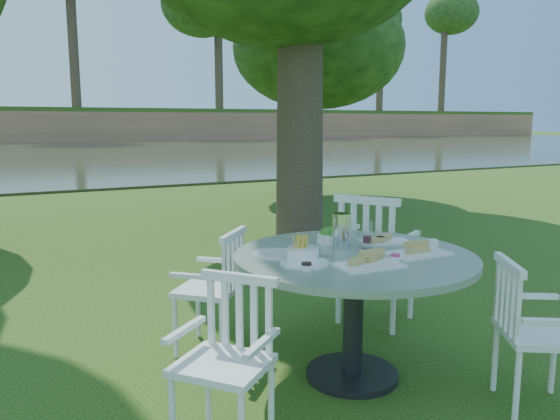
# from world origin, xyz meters

# --- Properties ---
(ground) EXTENTS (140.00, 140.00, 0.00)m
(ground) POSITION_xyz_m (0.00, 0.00, 0.00)
(ground) COLOR #1C3C0C
(ground) RESTS_ON ground
(table) EXTENTS (1.43, 1.43, 0.77)m
(table) POSITION_xyz_m (-0.14, -1.02, 0.63)
(table) COLOR black
(table) RESTS_ON ground
(chair_ne) EXTENTS (0.67, 0.68, 1.00)m
(chair_ne) POSITION_xyz_m (0.49, -0.35, 0.59)
(chair_ne) COLOR white
(chair_ne) RESTS_ON ground
(chair_nw) EXTENTS (0.57, 0.57, 0.83)m
(chair_nw) POSITION_xyz_m (-0.70, -0.28, 0.49)
(chair_nw) COLOR white
(chair_nw) RESTS_ON ground
(chair_sw) EXTENTS (0.56, 0.56, 0.81)m
(chair_sw) POSITION_xyz_m (-1.04, -1.28, 0.48)
(chair_sw) COLOR white
(chair_sw) RESTS_ON ground
(chair_se) EXTENTS (0.55, 0.55, 0.82)m
(chair_se) POSITION_xyz_m (0.47, -1.73, 0.48)
(chair_se) COLOR white
(chair_se) RESTS_ON ground
(tableware) EXTENTS (1.15, 0.79, 0.22)m
(tableware) POSITION_xyz_m (-0.19, -0.94, 0.82)
(tableware) COLOR white
(tableware) RESTS_ON table
(river) EXTENTS (100.00, 28.00, 0.12)m
(river) POSITION_xyz_m (0.00, 23.00, 0.00)
(river) COLOR #2B311D
(river) RESTS_ON ground
(far_bank) EXTENTS (100.00, 18.00, 15.20)m
(far_bank) POSITION_xyz_m (0.28, 41.12, 7.25)
(far_bank) COLOR #9C6449
(far_bank) RESTS_ON ground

